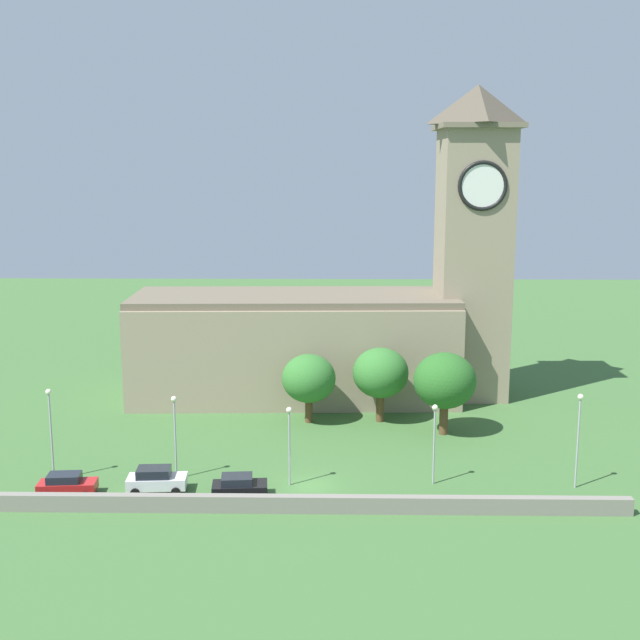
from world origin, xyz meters
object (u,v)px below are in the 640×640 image
church (341,319)px  tree_by_tower (445,381)px  car_white (156,480)px  streetlamp_central (289,432)px  car_black (239,486)px  car_red (67,484)px  tree_riverside_west (381,373)px  tree_churchyard (309,379)px  streetlamp_west_end (50,420)px  streetlamp_east_end (579,426)px  streetlamp_east_mid (434,430)px  streetlamp_west_mid (175,423)px

church → tree_by_tower: 15.83m
car_white → streetlamp_central: streetlamp_central is taller
car_white → car_black: 6.33m
car_red → car_white: car_white is taller
tree_by_tower → tree_riverside_west: bearing=146.9°
car_red → car_white: bearing=7.2°
car_black → tree_churchyard: bearing=75.5°
church → car_red: (-20.31, -26.71, -7.39)m
streetlamp_west_end → tree_by_tower: 33.48m
car_red → streetlamp_central: (16.26, 2.20, 3.34)m
streetlamp_west_end → streetlamp_east_end: (39.76, -0.81, 0.02)m
streetlamp_east_end → tree_riverside_west: streetlamp_east_end is taller
car_red → streetlamp_east_mid: 27.52m
car_white → car_black: (6.27, -0.92, -0.10)m
car_black → car_red: bearing=179.5°
streetlamp_east_end → tree_riverside_west: size_ratio=1.03×
church → car_black: size_ratio=9.45×
church → streetlamp_east_mid: church is taller
tree_by_tower → car_red: bearing=-154.2°
tree_riverside_west → streetlamp_central: bearing=-116.3°
streetlamp_central → tree_by_tower: tree_by_tower is taller
streetlamp_central → church: bearing=80.6°
streetlamp_central → tree_by_tower: size_ratio=0.82×
tree_by_tower → tree_churchyard: size_ratio=1.15×
car_red → streetlamp_central: size_ratio=0.70×
church → tree_riverside_west: size_ratio=5.53×
car_red → streetlamp_east_mid: size_ratio=0.69×
streetlamp_central → tree_by_tower: bearing=42.3°
car_red → streetlamp_west_mid: 8.91m
tree_by_tower → tree_churchyard: (-12.27, 3.21, -0.71)m
tree_by_tower → tree_churchyard: 12.70m
car_red → streetlamp_west_mid: size_ratio=0.65×
streetlamp_east_mid → tree_riverside_west: tree_riverside_west is taller
tree_by_tower → tree_riverside_west: 6.60m
church → tree_by_tower: (9.22, -12.45, -3.26)m
streetlamp_east_end → car_red: bearing=-176.9°
church → tree_churchyard: size_ratio=6.00×
streetlamp_central → streetlamp_east_mid: streetlamp_east_mid is taller
church → car_white: (-13.88, -25.90, -7.29)m
streetlamp_west_end → tree_riverside_west: (25.96, 14.98, -0.11)m
car_white → tree_riverside_west: bearing=44.1°
car_red → tree_churchyard: tree_churchyard is taller
car_white → streetlamp_east_mid: (20.75, 1.83, 3.32)m
streetlamp_west_mid → tree_churchyard: size_ratio=1.01×
streetlamp_west_end → streetlamp_east_mid: streetlamp_west_end is taller
streetlamp_west_end → streetlamp_east_end: 39.76m
church → tree_by_tower: church is taller
car_black → car_white: bearing=171.7°
car_red → tree_by_tower: bearing=25.8°
car_black → tree_by_tower: 22.51m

